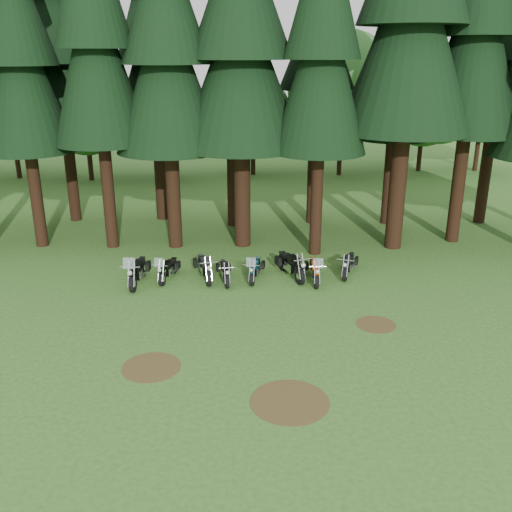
% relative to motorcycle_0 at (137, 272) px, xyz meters
% --- Properties ---
extents(ground, '(120.00, 120.00, 0.00)m').
position_rel_motorcycle_0_xyz_m(ground, '(4.35, -4.62, -0.52)').
color(ground, '#346523').
rests_on(ground, ground).
extents(pine_front_2, '(4.32, 4.32, 16.22)m').
position_rel_motorcycle_0_xyz_m(pine_front_2, '(-5.43, 5.20, 9.19)').
color(pine_front_2, black).
rests_on(pine_front_2, ground).
extents(pine_front_3, '(4.32, 4.32, 17.57)m').
position_rel_motorcycle_0_xyz_m(pine_front_3, '(-1.94, 4.89, 10.00)').
color(pine_front_3, black).
rests_on(pine_front_3, ground).
extents(pine_front_4, '(4.95, 4.95, 16.33)m').
position_rel_motorcycle_0_xyz_m(pine_front_4, '(1.14, 4.79, 9.26)').
color(pine_front_4, black).
rests_on(pine_front_4, ground).
extents(pine_front_5, '(5.81, 5.81, 16.72)m').
position_rel_motorcycle_0_xyz_m(pine_front_5, '(4.42, 4.83, 9.49)').
color(pine_front_5, black).
rests_on(pine_front_5, ground).
extents(pine_front_6, '(4.15, 4.15, 16.75)m').
position_rel_motorcycle_0_xyz_m(pine_front_6, '(7.79, 3.41, 9.51)').
color(pine_front_6, black).
rests_on(pine_front_6, ground).
extents(pine_back_1, '(4.52, 4.52, 16.22)m').
position_rel_motorcycle_0_xyz_m(pine_back_1, '(-4.91, 9.73, 9.19)').
color(pine_back_1, black).
rests_on(pine_back_1, ground).
extents(pine_back_2, '(4.85, 4.85, 16.30)m').
position_rel_motorcycle_0_xyz_m(pine_back_2, '(-0.03, 9.78, 9.24)').
color(pine_back_2, black).
rests_on(pine_back_2, ground).
extents(pine_back_3, '(4.35, 4.35, 16.20)m').
position_rel_motorcycle_0_xyz_m(pine_back_3, '(3.98, 8.32, 9.18)').
color(pine_back_3, black).
rests_on(pine_back_3, ground).
extents(pine_back_4, '(4.94, 4.94, 13.78)m').
position_rel_motorcycle_0_xyz_m(pine_back_4, '(8.39, 8.63, 7.73)').
color(pine_back_4, black).
rests_on(pine_back_4, ground).
extents(pine_back_5, '(3.94, 3.94, 16.33)m').
position_rel_motorcycle_0_xyz_m(pine_back_5, '(12.42, 8.24, 9.25)').
color(pine_back_5, black).
rests_on(pine_back_5, ground).
extents(pine_back_6, '(4.59, 4.59, 16.58)m').
position_rel_motorcycle_0_xyz_m(pine_back_6, '(17.71, 8.17, 9.40)').
color(pine_back_6, black).
rests_on(pine_back_6, ground).
extents(decid_1, '(7.91, 7.69, 9.88)m').
position_rel_motorcycle_0_xyz_m(decid_1, '(-11.63, 21.15, 5.31)').
color(decid_1, black).
rests_on(decid_1, ground).
extents(decid_2, '(6.72, 6.53, 8.40)m').
position_rel_motorcycle_0_xyz_m(decid_2, '(-6.08, 20.16, 4.43)').
color(decid_2, black).
rests_on(decid_2, ground).
extents(decid_3, '(6.12, 5.95, 7.65)m').
position_rel_motorcycle_0_xyz_m(decid_3, '(-0.36, 20.51, 3.99)').
color(decid_3, black).
rests_on(decid_3, ground).
extents(decid_4, '(5.93, 5.76, 7.41)m').
position_rel_motorcycle_0_xyz_m(decid_4, '(5.93, 21.70, 3.85)').
color(decid_4, black).
rests_on(decid_4, ground).
extents(decid_5, '(8.45, 8.21, 10.56)m').
position_rel_motorcycle_0_xyz_m(decid_5, '(12.65, 21.09, 5.71)').
color(decid_5, black).
rests_on(decid_5, ground).
extents(decid_6, '(7.06, 6.86, 8.82)m').
position_rel_motorcycle_0_xyz_m(decid_6, '(19.21, 22.39, 4.68)').
color(decid_6, black).
rests_on(decid_6, ground).
extents(decid_7, '(8.44, 8.20, 10.55)m').
position_rel_motorcycle_0_xyz_m(decid_7, '(23.81, 22.21, 5.70)').
color(decid_7, black).
rests_on(decid_7, ground).
extents(dirt_patch_0, '(1.80, 1.80, 0.01)m').
position_rel_motorcycle_0_xyz_m(dirt_patch_0, '(1.35, -6.62, -0.52)').
color(dirt_patch_0, '#4C3D1E').
rests_on(dirt_patch_0, ground).
extents(dirt_patch_1, '(1.40, 1.40, 0.01)m').
position_rel_motorcycle_0_xyz_m(dirt_patch_1, '(8.85, -4.12, -0.52)').
color(dirt_patch_1, '#4C3D1E').
rests_on(dirt_patch_1, ground).
extents(dirt_patch_2, '(2.20, 2.20, 0.01)m').
position_rel_motorcycle_0_xyz_m(dirt_patch_2, '(5.35, -8.62, -0.52)').
color(dirt_patch_2, '#4C3D1E').
rests_on(dirt_patch_2, ground).
extents(motorcycle_0, '(0.56, 2.49, 1.56)m').
position_rel_motorcycle_0_xyz_m(motorcycle_0, '(0.00, 0.00, 0.00)').
color(motorcycle_0, black).
rests_on(motorcycle_0, ground).
extents(motorcycle_1, '(0.76, 2.05, 1.29)m').
position_rel_motorcycle_0_xyz_m(motorcycle_1, '(1.19, 0.44, -0.09)').
color(motorcycle_1, black).
rests_on(motorcycle_1, ground).
extents(motorcycle_2, '(0.65, 2.28, 0.94)m').
position_rel_motorcycle_0_xyz_m(motorcycle_2, '(2.71, 0.44, -0.04)').
color(motorcycle_2, black).
rests_on(motorcycle_2, ground).
extents(motorcycle_3, '(0.38, 2.01, 0.82)m').
position_rel_motorcycle_0_xyz_m(motorcycle_3, '(3.56, 0.09, -0.11)').
color(motorcycle_3, black).
rests_on(motorcycle_3, ground).
extents(motorcycle_4, '(0.69, 2.07, 1.31)m').
position_rel_motorcycle_0_xyz_m(motorcycle_4, '(4.82, 0.27, -0.09)').
color(motorcycle_4, black).
rests_on(motorcycle_4, ground).
extents(motorcycle_5, '(0.93, 2.37, 1.00)m').
position_rel_motorcycle_0_xyz_m(motorcycle_5, '(6.34, 0.46, -0.01)').
color(motorcycle_5, black).
rests_on(motorcycle_5, ground).
extents(motorcycle_6, '(0.41, 2.20, 1.38)m').
position_rel_motorcycle_0_xyz_m(motorcycle_6, '(7.26, -0.06, -0.06)').
color(motorcycle_6, black).
rests_on(motorcycle_6, ground).
extents(motorcycle_7, '(0.88, 2.03, 0.86)m').
position_rel_motorcycle_0_xyz_m(motorcycle_7, '(8.81, 0.60, -0.08)').
color(motorcycle_7, black).
rests_on(motorcycle_7, ground).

